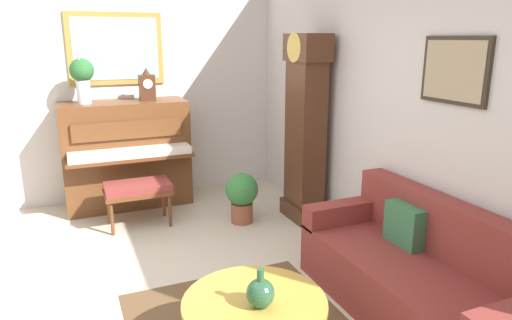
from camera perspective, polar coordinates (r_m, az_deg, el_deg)
name	(u,v)px	position (r m, az deg, el deg)	size (l,w,h in m)	color
ground_plane	(123,310)	(3.85, -16.16, -17.44)	(6.40, 6.00, 0.10)	beige
wall_left	(87,87)	(5.89, -20.28, 8.54)	(0.13, 4.90, 2.80)	silver
wall_back	(392,105)	(4.24, 16.52, 6.60)	(5.30, 0.13, 2.80)	silver
piano	(127,154)	(5.69, -15.78, 0.76)	(0.87, 1.44, 1.26)	brown
piano_bench	(138,190)	(5.06, -14.50, -3.59)	(0.42, 0.70, 0.48)	brown
grandfather_clock	(305,134)	(5.01, 6.13, 3.22)	(0.52, 0.34, 2.03)	#4C2B19
couch	(420,276)	(3.61, 19.69, -13.43)	(1.90, 0.80, 0.84)	maroon
coffee_table	(255,305)	(2.89, -0.18, -17.61)	(0.88, 0.88, 0.45)	gold
mantel_clock	(147,86)	(5.59, -13.41, 8.96)	(0.13, 0.18, 0.38)	#4C2B19
flower_vase	(82,75)	(5.51, -20.82, 9.82)	(0.26, 0.26, 0.58)	silver
green_jug	(260,293)	(2.78, 0.56, -16.20)	(0.17, 0.17, 0.24)	#234C33
potted_plant	(242,194)	(5.02, -1.78, -4.28)	(0.36, 0.36, 0.56)	#935138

